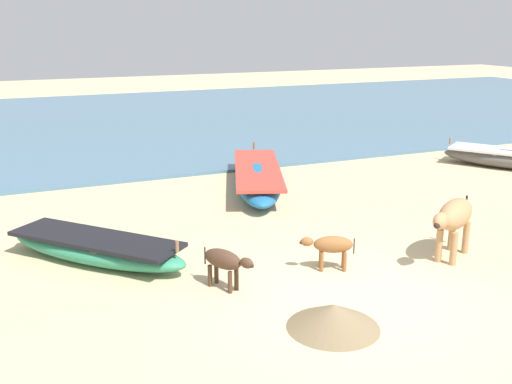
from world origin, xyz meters
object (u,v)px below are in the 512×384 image
(fishing_boat_3, at_px, (257,177))
(calf_near_brown, at_px, (331,246))
(cow_adult_tan, at_px, (454,217))
(fishing_boat_2, at_px, (507,158))
(calf_far_dark, at_px, (225,261))
(fishing_boat_0, at_px, (96,248))

(fishing_boat_3, height_order, calf_near_brown, fishing_boat_3)
(cow_adult_tan, bearing_deg, fishing_boat_2, -173.28)
(fishing_boat_3, xyz_separation_m, calf_near_brown, (-0.93, -5.26, 0.13))
(calf_near_brown, xyz_separation_m, calf_far_dark, (-1.92, 0.01, 0.03))
(calf_near_brown, bearing_deg, fishing_boat_3, -76.32)
(fishing_boat_0, xyz_separation_m, calf_near_brown, (3.60, -1.96, 0.18))
(cow_adult_tan, bearing_deg, calf_far_dark, -36.93)
(fishing_boat_3, relative_size, calf_far_dark, 5.38)
(fishing_boat_0, bearing_deg, calf_near_brown, 19.98)
(fishing_boat_2, relative_size, cow_adult_tan, 2.33)
(cow_adult_tan, bearing_deg, calf_near_brown, -41.43)
(fishing_boat_2, xyz_separation_m, calf_far_dark, (-10.41, -4.47, 0.18))
(fishing_boat_2, xyz_separation_m, cow_adult_tan, (-6.25, -4.89, 0.49))
(calf_near_brown, height_order, calf_far_dark, calf_far_dark)
(fishing_boat_3, distance_m, cow_adult_tan, 5.83)
(fishing_boat_3, xyz_separation_m, cow_adult_tan, (1.31, -5.66, 0.47))
(fishing_boat_2, relative_size, calf_near_brown, 3.98)
(fishing_boat_0, relative_size, calf_far_dark, 3.59)
(fishing_boat_0, distance_m, calf_near_brown, 4.10)
(fishing_boat_2, bearing_deg, calf_far_dark, 78.51)
(fishing_boat_0, distance_m, fishing_boat_3, 5.61)
(fishing_boat_3, bearing_deg, calf_near_brown, -169.04)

